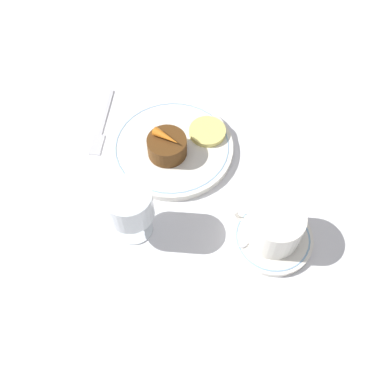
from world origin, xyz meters
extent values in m
plane|color=white|center=(0.00, 0.00, 0.00)|extent=(3.00, 3.00, 0.00)
cylinder|color=white|center=(-0.01, -0.03, 0.01)|extent=(0.23, 0.23, 0.01)
torus|color=#8CB2D1|center=(-0.01, -0.03, 0.01)|extent=(0.22, 0.22, 0.00)
cylinder|color=white|center=(-0.24, 0.09, 0.01)|extent=(0.14, 0.14, 0.01)
torus|color=#8CB2D1|center=(-0.24, 0.09, 0.01)|extent=(0.13, 0.13, 0.00)
cylinder|color=white|center=(-0.24, 0.09, 0.04)|extent=(0.09, 0.09, 0.07)
cylinder|color=#331E0F|center=(-0.24, 0.09, 0.05)|extent=(0.08, 0.08, 0.05)
torus|color=white|center=(-0.19, 0.09, 0.05)|extent=(0.04, 0.01, 0.04)
cube|color=silver|center=(-0.21, 0.06, 0.01)|extent=(0.02, 0.09, 0.00)
ellipsoid|color=silver|center=(-0.20, 0.12, 0.01)|extent=(0.02, 0.02, 0.00)
cylinder|color=silver|center=(-0.01, 0.15, 0.00)|extent=(0.06, 0.06, 0.01)
cylinder|color=silver|center=(-0.01, 0.15, 0.03)|extent=(0.01, 0.01, 0.05)
cylinder|color=silver|center=(-0.01, 0.15, 0.08)|extent=(0.08, 0.08, 0.06)
cylinder|color=#5B0F1E|center=(-0.01, 0.15, 0.07)|extent=(0.07, 0.07, 0.03)
cube|color=silver|center=(0.15, -0.08, 0.00)|extent=(0.04, 0.12, 0.01)
cube|color=silver|center=(0.13, 0.01, 0.00)|extent=(0.03, 0.05, 0.01)
cylinder|color=#563314|center=(-0.01, -0.01, 0.03)|extent=(0.07, 0.07, 0.04)
cone|color=orange|center=(-0.01, -0.01, 0.06)|extent=(0.06, 0.03, 0.02)
cylinder|color=#EFE075|center=(-0.06, -0.08, 0.02)|extent=(0.07, 0.07, 0.01)
camera|label=1|loc=(-0.23, 0.45, 0.70)|focal=42.00mm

